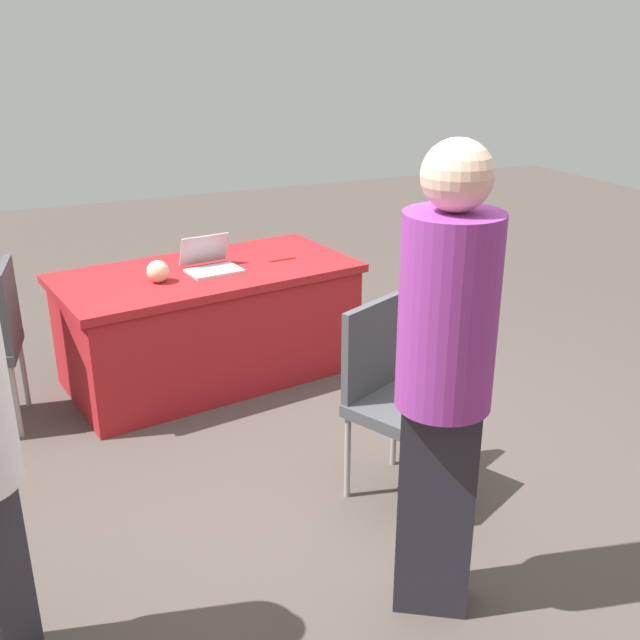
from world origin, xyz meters
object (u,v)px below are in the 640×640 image
Objects in this scene: table_foreground at (210,323)px; laptop_silver at (211,264)px; chair_near_front at (393,390)px; yarn_ball at (158,271)px; scissors_red at (282,259)px; person_attendee_standing at (444,368)px.

table_foreground is 0.40m from laptop_silver.
chair_near_front is 7.16× the size of yarn_ball.
yarn_ball is 0.73× the size of scissors_red.
chair_near_front is 1.65m from laptop_silver.
yarn_ball reaches higher than table_foreground.
person_attendee_standing is (-0.18, 2.37, 0.65)m from table_foreground.
laptop_silver is 2.66× the size of yarn_ball.
laptop_silver reaches higher than scissors_red.
chair_near_front is 0.52× the size of person_attendee_standing.
laptop_silver is at bearing -100.68° from chair_near_front.
table_foreground is at bearing -158.66° from yarn_ball.
scissors_red is (-0.49, -0.03, -0.04)m from laptop_silver.
scissors_red is at bearing -171.26° from yarn_ball.
yarn_ball is 0.85m from scissors_red.
yarn_ball is at bearing 21.34° from table_foreground.
person_attendee_standing is at bearing 86.55° from laptop_silver.
chair_near_front reaches higher than yarn_ball.
person_attendee_standing is at bearing 94.32° from table_foreground.
table_foreground is 5.54× the size of laptop_silver.
person_attendee_standing reaches higher than yarn_ball.
yarn_ball is at bearing 3.00° from scissors_red.
person_attendee_standing reaches higher than chair_near_front.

